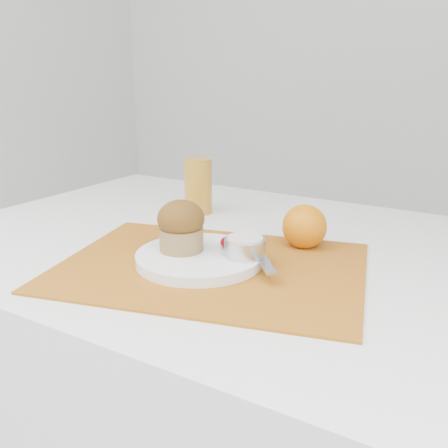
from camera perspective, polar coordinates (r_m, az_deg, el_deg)
The scene contains 11 objects.
table at distance 1.11m, azimuth 1.82°, elevation -20.80°, with size 1.20×0.80×0.75m, color white.
placemat at distance 0.82m, azimuth -1.51°, elevation -4.88°, with size 0.49×0.36×0.00m, color #A55D16.
plate at distance 0.83m, azimuth -2.85°, elevation -3.85°, with size 0.21×0.21×0.02m, color white.
ramekin at distance 0.81m, azimuth 2.41°, elevation -2.71°, with size 0.07×0.07×0.03m, color #B9B9BD.
cream at distance 0.80m, azimuth 2.42°, elevation -1.71°, with size 0.06×0.06×0.01m, color silver.
raspberry_near at distance 0.85m, azimuth 0.33°, elevation -2.12°, with size 0.02×0.02×0.02m, color #56020A.
raspberry_far at distance 0.85m, azimuth 0.57°, elevation -2.08°, with size 0.02×0.02×0.02m, color #530206.
butter_knife at distance 0.82m, azimuth 4.02°, elevation -3.24°, with size 0.19×0.02×0.00m, color #B5B7BE.
orange at distance 0.91m, azimuth 9.18°, elevation -0.31°, with size 0.08×0.08×0.08m, color orange.
juice_glass at distance 1.12m, azimuth -2.98°, elevation 4.38°, with size 0.06×0.06×0.12m, color #BE8523.
muffin at distance 0.83m, azimuth -4.93°, elevation -0.21°, with size 0.09×0.09×0.09m.
Camera 1 is at (0.42, -0.72, 1.06)m, focal length 40.00 mm.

